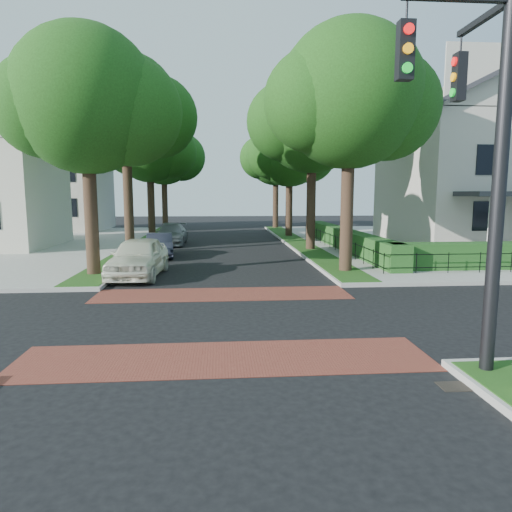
{
  "coord_description": "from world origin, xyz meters",
  "views": [
    {
      "loc": [
        -0.06,
        -12.77,
        3.57
      ],
      "look_at": [
        1.06,
        1.52,
        1.6
      ],
      "focal_mm": 32.0,
      "sensor_mm": 36.0,
      "label": 1
    }
  ],
  "objects_px": {
    "parked_car_front": "(138,257)",
    "parked_car_rear": "(171,234)",
    "parked_car_middle": "(160,245)",
    "traffic_signal": "(486,132)"
  },
  "relations": [
    {
      "from": "parked_car_front",
      "to": "parked_car_rear",
      "type": "bearing_deg",
      "value": 92.71
    },
    {
      "from": "parked_car_rear",
      "to": "parked_car_front",
      "type": "bearing_deg",
      "value": -89.75
    },
    {
      "from": "parked_car_front",
      "to": "parked_car_rear",
      "type": "height_order",
      "value": "parked_car_front"
    },
    {
      "from": "traffic_signal",
      "to": "parked_car_rear",
      "type": "relative_size",
      "value": 1.62
    },
    {
      "from": "traffic_signal",
      "to": "parked_car_front",
      "type": "height_order",
      "value": "traffic_signal"
    },
    {
      "from": "parked_car_middle",
      "to": "parked_car_rear",
      "type": "xyz_separation_m",
      "value": [
        -0.01,
        6.42,
        0.05
      ]
    },
    {
      "from": "parked_car_middle",
      "to": "parked_car_rear",
      "type": "height_order",
      "value": "parked_car_rear"
    },
    {
      "from": "parked_car_front",
      "to": "parked_car_middle",
      "type": "relative_size",
      "value": 1.23
    },
    {
      "from": "parked_car_rear",
      "to": "parked_car_middle",
      "type": "bearing_deg",
      "value": -89.25
    },
    {
      "from": "parked_car_rear",
      "to": "traffic_signal",
      "type": "bearing_deg",
      "value": -70.02
    }
  ]
}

